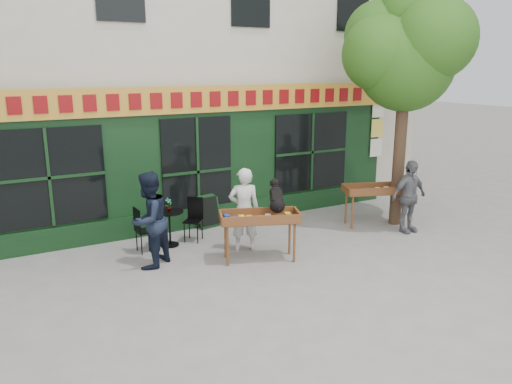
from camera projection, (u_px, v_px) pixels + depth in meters
ground at (244, 259)px, 9.91m from camera, size 80.00×80.00×0.00m
building at (143, 20)px, 13.77m from camera, size 14.00×7.26×10.00m
street_tree at (406, 49)px, 11.24m from camera, size 3.05×2.90×5.60m
book_cart_center at (260, 220)px, 9.67m from camera, size 1.62×1.10×0.99m
dog at (277, 195)px, 9.68m from camera, size 0.53×0.68×0.60m
woman at (244, 209)px, 10.21m from camera, size 0.74×0.61×1.74m
book_cart_right at (376, 192)px, 11.85m from camera, size 1.62×1.09×0.99m
man_right at (409, 197)px, 11.35m from camera, size 0.99×0.42×1.68m
bistro_table at (169, 221)px, 10.52m from camera, size 0.60×0.60×0.76m
bistro_chair_left at (141, 226)px, 10.13m from camera, size 0.38×0.38×0.95m
bistro_chair_right at (194, 215)px, 10.90m from camera, size 0.51×0.51×0.95m
potted_plant at (169, 205)px, 10.43m from camera, size 0.18×0.15×0.29m
man_left at (149, 220)px, 9.34m from camera, size 1.13×1.10×1.84m
chalkboard at (209, 211)px, 11.77m from camera, size 0.58×0.27×0.79m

